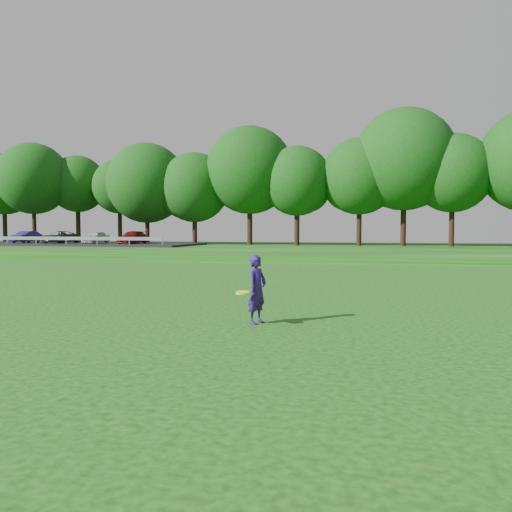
# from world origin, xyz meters

# --- Properties ---
(ground) EXTENTS (140.00, 140.00, 0.00)m
(ground) POSITION_xyz_m (0.00, 0.00, 0.00)
(ground) COLOR #0C400C
(ground) RESTS_ON ground
(berm) EXTENTS (130.00, 30.00, 0.60)m
(berm) POSITION_xyz_m (0.00, 34.00, 0.30)
(berm) COLOR #0C400C
(berm) RESTS_ON ground
(walking_path) EXTENTS (130.00, 1.60, 0.04)m
(walking_path) POSITION_xyz_m (0.00, 20.00, 0.02)
(walking_path) COLOR gray
(walking_path) RESTS_ON ground
(treeline) EXTENTS (104.00, 7.00, 15.00)m
(treeline) POSITION_xyz_m (0.00, 38.00, 8.10)
(treeline) COLOR #0F440F
(treeline) RESTS_ON berm
(parking_lot) EXTENTS (24.00, 9.00, 1.38)m
(parking_lot) POSITION_xyz_m (-23.89, 32.80, 1.01)
(parking_lot) COLOR black
(parking_lot) RESTS_ON berm
(woman) EXTENTS (0.62, 0.98, 1.54)m
(woman) POSITION_xyz_m (2.42, -0.28, 0.77)
(woman) COLOR navy
(woman) RESTS_ON ground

